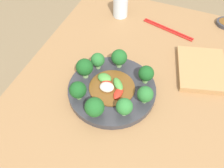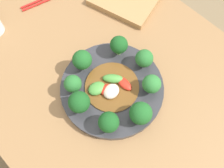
{
  "view_description": "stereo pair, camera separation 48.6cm",
  "coord_description": "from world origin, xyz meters",
  "px_view_note": "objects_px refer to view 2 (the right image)",
  "views": [
    {
      "loc": [
        -0.51,
        -0.17,
        1.42
      ],
      "look_at": [
        -0.02,
        0.03,
        0.78
      ],
      "focal_mm": 42.0,
      "sensor_mm": 36.0,
      "label": 1
    },
    {
      "loc": [
        -0.23,
        0.23,
        1.42
      ],
      "look_at": [
        -0.02,
        0.03,
        0.78
      ],
      "focal_mm": 42.0,
      "sensor_mm": 36.0,
      "label": 2
    }
  ],
  "objects_px": {
    "broccoli_southeast": "(119,45)",
    "broccoli_northwest": "(109,122)",
    "broccoli_south": "(144,59)",
    "broccoli_southwest": "(152,84)",
    "stirfry_center": "(111,87)",
    "broccoli_northeast": "(73,84)",
    "broccoli_west": "(141,113)",
    "plate": "(112,88)",
    "broccoli_east": "(82,60)",
    "broccoli_north": "(79,102)"
  },
  "relations": [
    {
      "from": "broccoli_northwest",
      "to": "broccoli_west",
      "type": "height_order",
      "value": "broccoli_west"
    },
    {
      "from": "broccoli_northwest",
      "to": "stirfry_center",
      "type": "height_order",
      "value": "broccoli_northwest"
    },
    {
      "from": "broccoli_east",
      "to": "stirfry_center",
      "type": "relative_size",
      "value": 0.46
    },
    {
      "from": "broccoli_south",
      "to": "stirfry_center",
      "type": "bearing_deg",
      "value": 83.97
    },
    {
      "from": "broccoli_south",
      "to": "broccoli_north",
      "type": "bearing_deg",
      "value": 83.43
    },
    {
      "from": "broccoli_east",
      "to": "plate",
      "type": "bearing_deg",
      "value": -171.71
    },
    {
      "from": "broccoli_east",
      "to": "broccoli_northeast",
      "type": "xyz_separation_m",
      "value": [
        -0.03,
        0.06,
        -0.0
      ]
    },
    {
      "from": "broccoli_northeast",
      "to": "broccoli_southwest",
      "type": "distance_m",
      "value": 0.21
    },
    {
      "from": "broccoli_east",
      "to": "broccoli_west",
      "type": "height_order",
      "value": "broccoli_east"
    },
    {
      "from": "broccoli_east",
      "to": "broccoli_southwest",
      "type": "height_order",
      "value": "broccoli_east"
    },
    {
      "from": "broccoli_east",
      "to": "broccoli_north",
      "type": "bearing_deg",
      "value": 135.33
    },
    {
      "from": "broccoli_south",
      "to": "broccoli_southeast",
      "type": "xyz_separation_m",
      "value": [
        0.08,
        0.02,
        0.0
      ]
    },
    {
      "from": "plate",
      "to": "broccoli_southeast",
      "type": "bearing_deg",
      "value": -53.93
    },
    {
      "from": "broccoli_northeast",
      "to": "broccoli_southwest",
      "type": "height_order",
      "value": "same"
    },
    {
      "from": "plate",
      "to": "broccoli_southeast",
      "type": "distance_m",
      "value": 0.12
    },
    {
      "from": "broccoli_northwest",
      "to": "broccoli_west",
      "type": "relative_size",
      "value": 0.95
    },
    {
      "from": "broccoli_east",
      "to": "broccoli_west",
      "type": "distance_m",
      "value": 0.21
    },
    {
      "from": "broccoli_southeast",
      "to": "broccoli_east",
      "type": "height_order",
      "value": "broccoli_east"
    },
    {
      "from": "broccoli_northwest",
      "to": "broccoli_southwest",
      "type": "height_order",
      "value": "broccoli_northwest"
    },
    {
      "from": "plate",
      "to": "broccoli_southwest",
      "type": "height_order",
      "value": "broccoli_southwest"
    },
    {
      "from": "plate",
      "to": "broccoli_northeast",
      "type": "distance_m",
      "value": 0.11
    },
    {
      "from": "broccoli_east",
      "to": "broccoli_southeast",
      "type": "bearing_deg",
      "value": -108.3
    },
    {
      "from": "broccoli_west",
      "to": "stirfry_center",
      "type": "height_order",
      "value": "broccoli_west"
    },
    {
      "from": "broccoli_south",
      "to": "broccoli_northwest",
      "type": "height_order",
      "value": "broccoli_northwest"
    },
    {
      "from": "plate",
      "to": "broccoli_southeast",
      "type": "relative_size",
      "value": 4.37
    },
    {
      "from": "plate",
      "to": "broccoli_east",
      "type": "xyz_separation_m",
      "value": [
        0.1,
        0.01,
        0.05
      ]
    },
    {
      "from": "broccoli_southeast",
      "to": "broccoli_northwest",
      "type": "distance_m",
      "value": 0.22
    },
    {
      "from": "broccoli_north",
      "to": "broccoli_southeast",
      "type": "distance_m",
      "value": 0.2
    },
    {
      "from": "broccoli_east",
      "to": "broccoli_northeast",
      "type": "bearing_deg",
      "value": 118.54
    },
    {
      "from": "broccoli_northeast",
      "to": "broccoli_west",
      "type": "bearing_deg",
      "value": -158.85
    },
    {
      "from": "broccoli_north",
      "to": "broccoli_east",
      "type": "relative_size",
      "value": 1.07
    },
    {
      "from": "plate",
      "to": "broccoli_northwest",
      "type": "height_order",
      "value": "broccoli_northwest"
    },
    {
      "from": "plate",
      "to": "stirfry_center",
      "type": "distance_m",
      "value": 0.02
    },
    {
      "from": "plate",
      "to": "broccoli_south",
      "type": "height_order",
      "value": "broccoli_south"
    },
    {
      "from": "broccoli_northeast",
      "to": "broccoli_southwest",
      "type": "bearing_deg",
      "value": -134.09
    },
    {
      "from": "broccoli_northwest",
      "to": "stirfry_center",
      "type": "bearing_deg",
      "value": -46.23
    },
    {
      "from": "broccoli_southwest",
      "to": "broccoli_east",
      "type": "bearing_deg",
      "value": 25.36
    },
    {
      "from": "broccoli_north",
      "to": "broccoli_west",
      "type": "height_order",
      "value": "broccoli_north"
    },
    {
      "from": "broccoli_south",
      "to": "broccoli_southeast",
      "type": "height_order",
      "value": "broccoli_southeast"
    },
    {
      "from": "broccoli_southwest",
      "to": "stirfry_center",
      "type": "xyz_separation_m",
      "value": [
        0.08,
        0.07,
        -0.03
      ]
    },
    {
      "from": "broccoli_west",
      "to": "broccoli_southwest",
      "type": "height_order",
      "value": "broccoli_west"
    },
    {
      "from": "broccoli_southeast",
      "to": "broccoli_southwest",
      "type": "bearing_deg",
      "value": 171.59
    },
    {
      "from": "broccoli_north",
      "to": "broccoli_south",
      "type": "bearing_deg",
      "value": -96.57
    },
    {
      "from": "broccoli_southeast",
      "to": "broccoli_southwest",
      "type": "relative_size",
      "value": 1.07
    },
    {
      "from": "plate",
      "to": "broccoli_north",
      "type": "distance_m",
      "value": 0.11
    },
    {
      "from": "stirfry_center",
      "to": "broccoli_southwest",
      "type": "bearing_deg",
      "value": -136.66
    },
    {
      "from": "broccoli_south",
      "to": "broccoli_northwest",
      "type": "distance_m",
      "value": 0.2
    },
    {
      "from": "broccoli_east",
      "to": "stirfry_center",
      "type": "distance_m",
      "value": 0.1
    },
    {
      "from": "plate",
      "to": "broccoli_south",
      "type": "bearing_deg",
      "value": -95.57
    },
    {
      "from": "broccoli_southeast",
      "to": "plate",
      "type": "bearing_deg",
      "value": 126.07
    }
  ]
}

